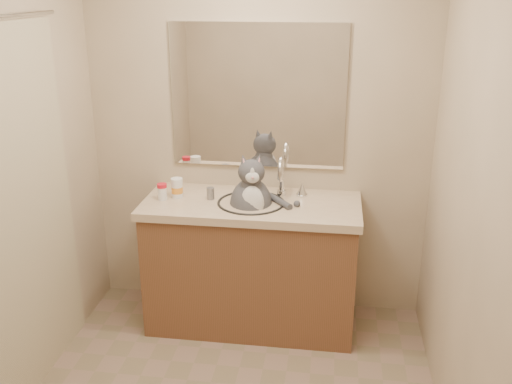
% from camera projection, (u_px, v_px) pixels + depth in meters
% --- Properties ---
extents(room, '(2.22, 2.52, 2.42)m').
position_uv_depth(room, '(219.00, 205.00, 2.49)').
color(room, gray).
rests_on(room, ground).
extents(vanity, '(1.34, 0.59, 1.12)m').
position_uv_depth(vanity, '(252.00, 261.00, 3.65)').
color(vanity, brown).
rests_on(vanity, ground).
extents(mirror, '(1.10, 0.02, 0.90)m').
position_uv_depth(mirror, '(258.00, 97.00, 3.56)').
color(mirror, white).
rests_on(mirror, room).
extents(shower_curtain, '(0.02, 1.30, 1.93)m').
position_uv_depth(shower_curtain, '(13.00, 219.00, 2.78)').
color(shower_curtain, '#C4B594').
rests_on(shower_curtain, ground).
extents(cat, '(0.42, 0.34, 0.52)m').
position_uv_depth(cat, '(251.00, 202.00, 3.48)').
color(cat, '#48484D').
rests_on(cat, vanity).
extents(pill_bottle_redcap, '(0.08, 0.08, 0.10)m').
position_uv_depth(pill_bottle_redcap, '(162.00, 192.00, 3.53)').
color(pill_bottle_redcap, white).
rests_on(pill_bottle_redcap, vanity).
extents(pill_bottle_orange, '(0.10, 0.10, 0.12)m').
position_uv_depth(pill_bottle_orange, '(177.00, 188.00, 3.56)').
color(pill_bottle_orange, white).
rests_on(pill_bottle_orange, vanity).
extents(grey_canister, '(0.05, 0.05, 0.08)m').
position_uv_depth(grey_canister, '(211.00, 193.00, 3.54)').
color(grey_canister, gray).
rests_on(grey_canister, vanity).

